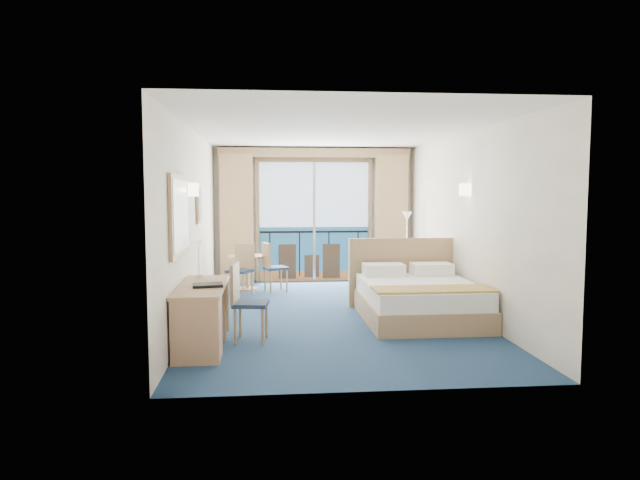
{
  "coord_description": "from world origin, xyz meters",
  "views": [
    {
      "loc": [
        -0.96,
        -8.27,
        1.84
      ],
      "look_at": [
        -0.16,
        0.2,
        1.1
      ],
      "focal_mm": 32.0,
      "sensor_mm": 36.0,
      "label": 1
    }
  ],
  "objects_px": {
    "desk": "(198,321)",
    "table_chair_a": "(272,264)",
    "nightstand": "(432,286)",
    "table_chair_b": "(242,266)",
    "floor_lamp": "(407,230)",
    "desk_chair": "(244,297)",
    "bed": "(418,298)",
    "round_table": "(247,264)",
    "armchair": "(406,275)"
  },
  "relations": [
    {
      "from": "desk",
      "to": "table_chair_a",
      "type": "relative_size",
      "value": 1.74
    },
    {
      "from": "nightstand",
      "to": "table_chair_b",
      "type": "xyz_separation_m",
      "value": [
        -3.19,
        0.85,
        0.25
      ]
    },
    {
      "from": "floor_lamp",
      "to": "desk_chair",
      "type": "xyz_separation_m",
      "value": [
        -2.95,
        -3.73,
        -0.55
      ]
    },
    {
      "from": "floor_lamp",
      "to": "desk",
      "type": "distance_m",
      "value": 5.59
    },
    {
      "from": "bed",
      "to": "nightstand",
      "type": "relative_size",
      "value": 4.08
    },
    {
      "from": "table_chair_b",
      "to": "round_table",
      "type": "bearing_deg",
      "value": 108.77
    },
    {
      "from": "bed",
      "to": "floor_lamp",
      "type": "distance_m",
      "value": 2.93
    },
    {
      "from": "armchair",
      "to": "round_table",
      "type": "relative_size",
      "value": 1.12
    },
    {
      "from": "desk_chair",
      "to": "table_chair_a",
      "type": "relative_size",
      "value": 1.07
    },
    {
      "from": "floor_lamp",
      "to": "table_chair_a",
      "type": "xyz_separation_m",
      "value": [
        -2.59,
        -0.35,
        -0.58
      ]
    },
    {
      "from": "nightstand",
      "to": "floor_lamp",
      "type": "xyz_separation_m",
      "value": [
        -0.08,
        1.44,
        0.83
      ]
    },
    {
      "from": "nightstand",
      "to": "desk_chair",
      "type": "xyz_separation_m",
      "value": [
        -3.03,
        -2.28,
        0.29
      ]
    },
    {
      "from": "armchair",
      "to": "floor_lamp",
      "type": "xyz_separation_m",
      "value": [
        0.25,
        0.96,
        0.73
      ]
    },
    {
      "from": "bed",
      "to": "desk",
      "type": "xyz_separation_m",
      "value": [
        -2.91,
        -1.59,
        0.1
      ]
    },
    {
      "from": "desk_chair",
      "to": "floor_lamp",
      "type": "bearing_deg",
      "value": -30.66
    },
    {
      "from": "floor_lamp",
      "to": "table_chair_b",
      "type": "bearing_deg",
      "value": -169.27
    },
    {
      "from": "table_chair_b",
      "to": "table_chair_a",
      "type": "bearing_deg",
      "value": 51.27
    },
    {
      "from": "table_chair_a",
      "to": "table_chair_b",
      "type": "relative_size",
      "value": 1.0
    },
    {
      "from": "armchair",
      "to": "desk_chair",
      "type": "relative_size",
      "value": 0.83
    },
    {
      "from": "floor_lamp",
      "to": "table_chair_a",
      "type": "distance_m",
      "value": 2.67
    },
    {
      "from": "table_chair_b",
      "to": "desk",
      "type": "bearing_deg",
      "value": -67.66
    },
    {
      "from": "armchair",
      "to": "bed",
      "type": "bearing_deg",
      "value": 51.57
    },
    {
      "from": "nightstand",
      "to": "round_table",
      "type": "relative_size",
      "value": 0.71
    },
    {
      "from": "desk",
      "to": "desk_chair",
      "type": "xyz_separation_m",
      "value": [
        0.48,
        0.64,
        0.13
      ]
    },
    {
      "from": "nightstand",
      "to": "desk",
      "type": "xyz_separation_m",
      "value": [
        -3.51,
        -2.92,
        0.15
      ]
    },
    {
      "from": "nightstand",
      "to": "round_table",
      "type": "height_order",
      "value": "round_table"
    },
    {
      "from": "table_chair_a",
      "to": "table_chair_b",
      "type": "xyz_separation_m",
      "value": [
        -0.53,
        -0.24,
        -0.0
      ]
    },
    {
      "from": "desk_chair",
      "to": "table_chair_b",
      "type": "distance_m",
      "value": 3.14
    },
    {
      "from": "armchair",
      "to": "floor_lamp",
      "type": "distance_m",
      "value": 1.23
    },
    {
      "from": "desk",
      "to": "table_chair_a",
      "type": "height_order",
      "value": "table_chair_a"
    },
    {
      "from": "nightstand",
      "to": "table_chair_b",
      "type": "height_order",
      "value": "table_chair_b"
    },
    {
      "from": "armchair",
      "to": "desk",
      "type": "distance_m",
      "value": 4.66
    },
    {
      "from": "nightstand",
      "to": "desk_chair",
      "type": "bearing_deg",
      "value": -142.97
    },
    {
      "from": "round_table",
      "to": "desk",
      "type": "bearing_deg",
      "value": -95.28
    },
    {
      "from": "bed",
      "to": "desk_chair",
      "type": "bearing_deg",
      "value": -158.52
    },
    {
      "from": "armchair",
      "to": "round_table",
      "type": "bearing_deg",
      "value": -47.21
    },
    {
      "from": "round_table",
      "to": "table_chair_b",
      "type": "relative_size",
      "value": 0.79
    },
    {
      "from": "armchair",
      "to": "desk",
      "type": "height_order",
      "value": "desk"
    },
    {
      "from": "desk",
      "to": "table_chair_b",
      "type": "xyz_separation_m",
      "value": [
        0.32,
        3.77,
        0.1
      ]
    },
    {
      "from": "armchair",
      "to": "table_chair_b",
      "type": "relative_size",
      "value": 0.89
    },
    {
      "from": "round_table",
      "to": "table_chair_b",
      "type": "bearing_deg",
      "value": -98.42
    },
    {
      "from": "armchair",
      "to": "table_chair_b",
      "type": "bearing_deg",
      "value": -37.23
    },
    {
      "from": "armchair",
      "to": "table_chair_a",
      "type": "bearing_deg",
      "value": -44.37
    },
    {
      "from": "desk",
      "to": "round_table",
      "type": "relative_size",
      "value": 2.21
    },
    {
      "from": "bed",
      "to": "table_chair_b",
      "type": "relative_size",
      "value": 2.29
    },
    {
      "from": "table_chair_b",
      "to": "nightstand",
      "type": "bearing_deg",
      "value": 12.23
    },
    {
      "from": "armchair",
      "to": "table_chair_a",
      "type": "xyz_separation_m",
      "value": [
        -2.34,
        0.61,
        0.15
      ]
    },
    {
      "from": "nightstand",
      "to": "bed",
      "type": "bearing_deg",
      "value": -114.21
    },
    {
      "from": "table_chair_a",
      "to": "floor_lamp",
      "type": "bearing_deg",
      "value": -100.85
    },
    {
      "from": "desk_chair",
      "to": "table_chair_b",
      "type": "xyz_separation_m",
      "value": [
        -0.16,
        3.14,
        -0.03
      ]
    }
  ]
}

